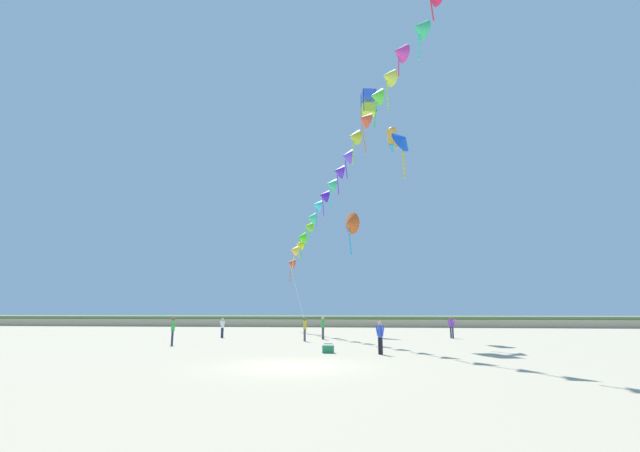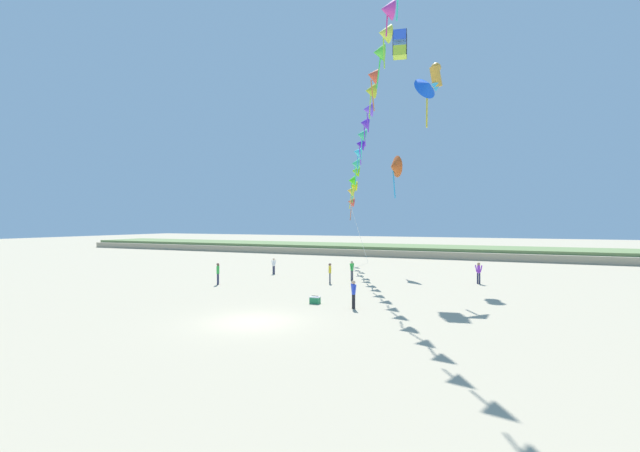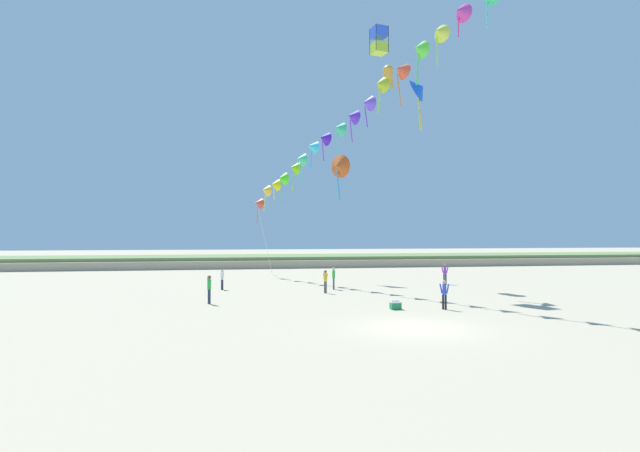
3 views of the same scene
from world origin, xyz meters
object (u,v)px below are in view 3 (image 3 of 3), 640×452
at_px(person_far_right, 325,280).
at_px(person_near_left, 222,278).
at_px(beach_cooler, 396,305).
at_px(person_mid_center, 444,293).
at_px(large_kite_outer_drift, 388,78).
at_px(person_far_center, 334,277).
at_px(large_kite_mid_trail, 379,40).
at_px(large_kite_high_solo, 338,166).
at_px(person_near_right, 209,287).
at_px(large_kite_low_lead, 420,89).
at_px(person_far_left, 445,272).

bearing_deg(person_far_right, person_near_left, 154.10).
distance_m(person_near_left, beach_cooler, 14.90).
relative_size(person_mid_center, large_kite_outer_drift, 0.63).
relative_size(person_mid_center, person_far_center, 0.96).
distance_m(person_mid_center, person_far_center, 11.47).
bearing_deg(person_far_center, person_mid_center, -69.91).
distance_m(person_far_right, person_far_center, 2.48).
height_order(large_kite_mid_trail, large_kite_high_solo, large_kite_mid_trail).
relative_size(person_mid_center, large_kite_mid_trail, 0.77).
distance_m(person_mid_center, person_far_right, 9.87).
relative_size(person_near_right, beach_cooler, 2.90).
xyz_separation_m(person_near_left, person_mid_center, (12.08, -11.97, 0.06)).
relative_size(person_near_left, large_kite_outer_drift, 0.59).
bearing_deg(large_kite_outer_drift, person_near_left, -163.72).
height_order(person_near_right, large_kite_high_solo, large_kite_high_solo).
bearing_deg(large_kite_high_solo, person_near_left, -150.36).
relative_size(large_kite_low_lead, beach_cooler, 7.07).
relative_size(large_kite_low_lead, large_kite_mid_trail, 1.99).
bearing_deg(person_near_left, person_far_right, -25.90).
height_order(large_kite_mid_trail, beach_cooler, large_kite_mid_trail).
distance_m(person_far_center, large_kite_outer_drift, 18.57).
xyz_separation_m(large_kite_mid_trail, large_kite_outer_drift, (2.16, 4.46, -1.43)).
height_order(person_far_left, person_far_center, person_far_left).
xyz_separation_m(person_far_left, large_kite_outer_drift, (-3.79, 3.11, 16.75)).
bearing_deg(person_far_left, beach_cooler, -123.88).
distance_m(person_near_left, large_kite_outer_drift, 22.35).
relative_size(person_far_right, large_kite_low_lead, 0.39).
bearing_deg(person_mid_center, person_far_center, 110.09).
bearing_deg(person_mid_center, person_far_left, 65.96).
xyz_separation_m(person_far_right, large_kite_low_lead, (7.33, 1.06, 13.97)).
bearing_deg(large_kite_high_solo, person_far_left, -30.52).
distance_m(person_far_left, person_far_right, 11.64).
bearing_deg(person_near_right, large_kite_outer_drift, 38.58).
bearing_deg(person_far_center, person_near_left, 171.66).
xyz_separation_m(large_kite_outer_drift, beach_cooler, (-4.59, -15.59, -17.51)).
xyz_separation_m(person_mid_center, person_far_center, (-3.94, 10.77, 0.03)).
height_order(person_near_left, person_mid_center, person_mid_center).
distance_m(person_far_center, large_kite_mid_trail, 18.61).
distance_m(person_far_left, beach_cooler, 15.05).
relative_size(person_near_right, person_far_left, 1.00).
height_order(person_far_center, large_kite_high_solo, large_kite_high_solo).
relative_size(large_kite_mid_trail, large_kite_high_solo, 0.50).
height_order(person_far_right, large_kite_outer_drift, large_kite_outer_drift).
xyz_separation_m(person_far_center, large_kite_mid_trail, (3.78, 0.84, 18.20)).
bearing_deg(large_kite_mid_trail, large_kite_outer_drift, 64.17).
distance_m(person_near_right, person_far_center, 10.80).
xyz_separation_m(large_kite_mid_trail, large_kite_high_solo, (-1.96, 6.01, -9.03)).
xyz_separation_m(large_kite_low_lead, large_kite_mid_trail, (-2.51, 2.03, 4.25)).
distance_m(person_far_left, person_far_center, 9.97).
bearing_deg(large_kite_low_lead, person_far_left, 44.58).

